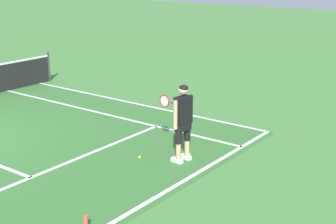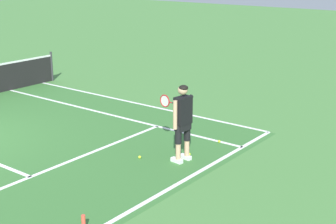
{
  "view_description": "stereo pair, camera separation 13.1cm",
  "coord_description": "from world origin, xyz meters",
  "px_view_note": "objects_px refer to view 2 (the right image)",
  "views": [
    {
      "loc": [
        -5.75,
        -11.14,
        4.17
      ],
      "look_at": [
        2.57,
        -4.93,
        1.05
      ],
      "focal_mm": 53.29,
      "sensor_mm": 36.0,
      "label": 1
    },
    {
      "loc": [
        -5.67,
        -11.24,
        4.17
      ],
      "look_at": [
        2.57,
        -4.93,
        1.05
      ],
      "focal_mm": 53.29,
      "sensor_mm": 36.0,
      "label": 2
    }
  ],
  "objects_px": {
    "tennis_ball_by_baseline": "(140,157)",
    "water_bottle": "(83,222)",
    "tennis_ball_mid_court": "(189,154)",
    "tennis_player": "(182,118)",
    "tennis_ball_near_feet": "(219,141)"
  },
  "relations": [
    {
      "from": "tennis_ball_near_feet",
      "to": "water_bottle",
      "type": "distance_m",
      "value": 4.84
    },
    {
      "from": "tennis_ball_mid_court",
      "to": "water_bottle",
      "type": "distance_m",
      "value": 3.73
    },
    {
      "from": "water_bottle",
      "to": "tennis_ball_by_baseline",
      "type": "bearing_deg",
      "value": 23.83
    },
    {
      "from": "tennis_ball_near_feet",
      "to": "tennis_ball_by_baseline",
      "type": "height_order",
      "value": "same"
    },
    {
      "from": "tennis_ball_near_feet",
      "to": "tennis_ball_mid_court",
      "type": "xyz_separation_m",
      "value": [
        -1.13,
        0.09,
        0.0
      ]
    },
    {
      "from": "tennis_ball_by_baseline",
      "to": "water_bottle",
      "type": "bearing_deg",
      "value": -156.17
    },
    {
      "from": "tennis_ball_by_baseline",
      "to": "tennis_ball_mid_court",
      "type": "height_order",
      "value": "same"
    },
    {
      "from": "tennis_player",
      "to": "tennis_ball_mid_court",
      "type": "xyz_separation_m",
      "value": [
        0.34,
        0.04,
        -0.96
      ]
    },
    {
      "from": "tennis_ball_by_baseline",
      "to": "tennis_ball_mid_court",
      "type": "bearing_deg",
      "value": -43.83
    },
    {
      "from": "tennis_ball_by_baseline",
      "to": "tennis_ball_mid_court",
      "type": "relative_size",
      "value": 1.0
    },
    {
      "from": "tennis_player",
      "to": "tennis_ball_by_baseline",
      "type": "distance_m",
      "value": 1.34
    },
    {
      "from": "tennis_ball_by_baseline",
      "to": "water_bottle",
      "type": "relative_size",
      "value": 0.26
    },
    {
      "from": "tennis_player",
      "to": "tennis_ball_by_baseline",
      "type": "height_order",
      "value": "tennis_player"
    },
    {
      "from": "tennis_ball_by_baseline",
      "to": "tennis_ball_mid_court",
      "type": "xyz_separation_m",
      "value": [
        0.81,
        -0.78,
        0.0
      ]
    },
    {
      "from": "tennis_player",
      "to": "water_bottle",
      "type": "relative_size",
      "value": 6.71
    }
  ]
}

